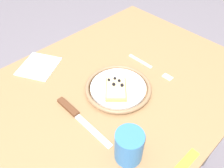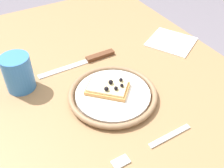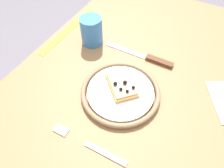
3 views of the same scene
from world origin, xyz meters
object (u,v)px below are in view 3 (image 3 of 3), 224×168
Objects in this scene: dining_table at (133,101)px; cup at (92,31)px; plate at (120,92)px; measuring_tape at (68,30)px; fork at (88,144)px; pizza_slice_near at (122,84)px; knife at (150,58)px.

dining_table is 11.40× the size of cup.
plate is 0.73× the size of measuring_tape.
measuring_tape is at bearing 82.95° from cup.
fork is at bearing 174.12° from dining_table.
pizza_slice_near is at bearing 17.26° from plate.
knife is (0.15, -0.03, -0.02)m from pizza_slice_near.
dining_table is 0.36m from measuring_tape.
pizza_slice_near is 0.39× the size of measuring_tape.
cup is at bearing 53.43° from pizza_slice_near.
dining_table is 0.13m from pizza_slice_near.
pizza_slice_near is 0.51× the size of knife.
knife is at bearing 0.60° from dining_table.
measuring_tape is (0.34, 0.31, -0.00)m from fork.
plate is at bearing 172.85° from knife.
plate is at bearing -128.94° from cup.
cup is (-0.02, 0.21, 0.04)m from knife.
plate is at bearing -117.61° from measuring_tape.
knife is 0.33m from measuring_tape.
fork is at bearing -178.60° from pizza_slice_near.
fork is 0.65× the size of measuring_tape.
measuring_tape is (0.11, 0.33, 0.10)m from dining_table.
fork is 0.38m from cup.
plate is 1.12× the size of fork.
cup is at bearing 94.68° from knife.
pizza_slice_near is at bearing 170.26° from knife.
plate is 0.35m from measuring_tape.
plate is 0.17m from knife.
plate reaches higher than fork.
dining_table is 0.12m from plate.
cup is 0.31× the size of measuring_tape.
fork is (-0.19, -0.00, -0.02)m from pizza_slice_near.
knife is at bearing -85.32° from cup.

